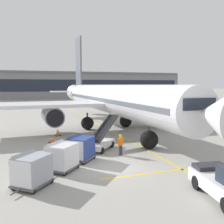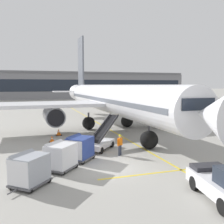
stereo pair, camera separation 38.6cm
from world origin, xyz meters
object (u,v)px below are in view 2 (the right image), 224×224
Objects in this scene: ground_crew_by_loader at (89,145)px; safety_cone_wingtip at (59,132)px; belt_loader at (100,140)px; baggage_cart_third at (29,169)px; baggage_cart_lead at (79,147)px; safety_cone_engine_keepout at (52,139)px; parked_airplane at (110,100)px; baggage_cart_second at (60,156)px; ground_crew_by_carts at (120,143)px.

ground_crew_by_loader is 2.35× the size of safety_cone_wingtip.
belt_loader reaches higher than baggage_cart_third.
ground_crew_by_loader is at bearing 45.77° from baggage_cart_third.
baggage_cart_lead is (-2.42, -2.86, 0.16)m from belt_loader.
ground_crew_by_loader is at bearing 35.54° from baggage_cart_lead.
ground_crew_by_loader is 6.71m from safety_cone_engine_keepout.
safety_cone_wingtip is at bearing 92.73° from baggage_cart_lead.
parked_airplane is 10.50m from belt_loader.
parked_airplane is 8.54× the size of belt_loader.
baggage_cart_second reaches higher than ground_crew_by_loader.
parked_airplane is 16.18× the size of baggage_cart_second.
belt_loader is 2.72m from ground_crew_by_carts.
baggage_cart_lead and baggage_cart_third have the same top height.
safety_cone_wingtip is (-3.85, 9.87, -0.64)m from ground_crew_by_carts.
baggage_cart_lead is 1.00× the size of baggage_cart_third.
baggage_cart_third is at bearing -132.17° from baggage_cart_lead.
parked_airplane reaches higher than ground_crew_by_carts.
safety_cone_engine_keepout is (-3.91, 4.01, -0.53)m from belt_loader.
ground_crew_by_carts is (2.48, -0.32, 0.00)m from ground_crew_by_loader.
baggage_cart_third is at bearing -100.99° from safety_cone_engine_keepout.
baggage_cart_third is 1.49× the size of ground_crew_by_carts.
parked_airplane is at bearing 16.22° from safety_cone_wingtip.
belt_loader is 1.90× the size of baggage_cart_third.
baggage_cart_second is 3.50× the size of safety_cone_wingtip.
ground_crew_by_carts is at bearing -53.45° from safety_cone_engine_keepout.
baggage_cart_third reaches higher than safety_cone_wingtip.
ground_crew_by_carts is at bearing 22.88° from baggage_cart_second.
baggage_cart_lead reaches higher than ground_crew_by_carts.
belt_loader is at bearing -112.60° from parked_airplane.
safety_cone_engine_keepout is (-2.38, 6.24, -0.68)m from ground_crew_by_loader.
safety_cone_wingtip is at bearing 111.63° from belt_loader.
baggage_cart_second is 12.05m from safety_cone_wingtip.
baggage_cart_second is at bearing -119.57° from parked_airplane.
baggage_cart_second is 5.42m from ground_crew_by_carts.
belt_loader is 1.90× the size of baggage_cart_lead.
baggage_cart_second is at bearing -132.22° from baggage_cart_lead.
belt_loader is at bearing -45.67° from safety_cone_engine_keepout.
safety_cone_engine_keepout is at bearing 79.01° from baggage_cart_third.
belt_loader reaches higher than baggage_cart_lead.
belt_loader reaches higher than ground_crew_by_carts.
baggage_cart_second is (-1.63, -1.79, 0.00)m from baggage_cart_lead.
parked_airplane is 16.29m from baggage_cart_second.
parked_airplane is at bearing 64.88° from ground_crew_by_loader.
belt_loader is (-3.87, -9.29, -2.99)m from parked_airplane.
baggage_cart_third is 11.07m from safety_cone_engine_keepout.
ground_crew_by_loader is 2.50m from ground_crew_by_carts.
belt_loader is 7.51× the size of safety_cone_engine_keepout.
belt_loader is 3.75m from baggage_cart_lead.
ground_crew_by_carts reaches higher than safety_cone_wingtip.
parked_airplane is 10.05m from safety_cone_engine_keepout.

